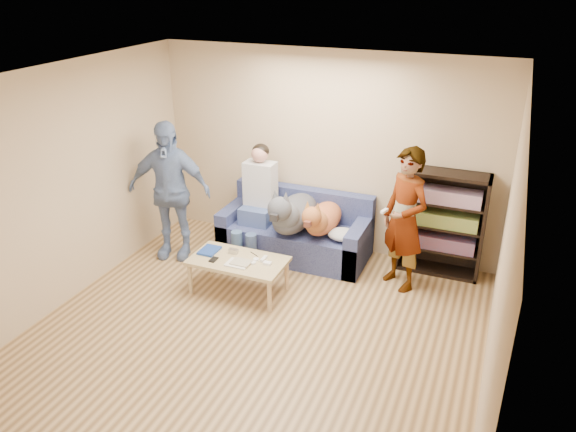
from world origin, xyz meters
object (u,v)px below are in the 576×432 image
at_px(camera_silver, 233,251).
at_px(sofa, 296,234).
at_px(person_standing_left, 169,191).
at_px(coffee_table, 238,263).
at_px(dog_tan, 321,219).
at_px(bookshelf, 442,221).
at_px(notebook_blue, 209,250).
at_px(dog_gray, 292,213).
at_px(person_seated, 257,197).
at_px(person_standing_right, 405,220).

bearing_deg(camera_silver, sofa, 69.22).
distance_m(person_standing_left, coffee_table, 1.41).
relative_size(dog_tan, bookshelf, 0.89).
bearing_deg(notebook_blue, camera_silver, 14.04).
xyz_separation_m(person_standing_left, dog_gray, (1.50, 0.41, -0.23)).
bearing_deg(notebook_blue, person_standing_left, 150.29).
bearing_deg(notebook_blue, sofa, 58.56).
bearing_deg(dog_gray, person_standing_left, -164.73).
distance_m(person_seated, coffee_table, 1.11).
relative_size(notebook_blue, person_seated, 0.18).
relative_size(camera_silver, sofa, 0.06).
xyz_separation_m(notebook_blue, bookshelf, (2.47, 1.33, 0.25)).
bearing_deg(person_standing_left, sofa, 9.50).
relative_size(person_standing_right, camera_silver, 15.46).
relative_size(person_standing_left, notebook_blue, 6.93).
distance_m(person_standing_left, person_seated, 1.11).
height_order(coffee_table, bookshelf, bookshelf).
bearing_deg(sofa, dog_gray, -82.15).
height_order(person_standing_left, person_seated, person_standing_left).
xyz_separation_m(camera_silver, bookshelf, (2.19, 1.26, 0.23)).
xyz_separation_m(person_standing_right, coffee_table, (-1.71, -0.86, -0.48)).
distance_m(person_standing_left, camera_silver, 1.24).
height_order(notebook_blue, camera_silver, camera_silver).
bearing_deg(camera_silver, bookshelf, 29.87).
relative_size(person_standing_right, bookshelf, 1.31).
bearing_deg(person_standing_right, camera_silver, -121.76).
distance_m(person_standing_left, dog_tan, 1.95).
xyz_separation_m(person_standing_left, bookshelf, (3.27, 0.87, -0.22)).
bearing_deg(person_standing_right, notebook_blue, -122.77).
distance_m(person_standing_right, person_standing_left, 2.93).
bearing_deg(bookshelf, person_standing_left, -165.15).
height_order(person_standing_left, coffee_table, person_standing_left).
relative_size(notebook_blue, dog_tan, 0.23).
height_order(person_standing_left, notebook_blue, person_standing_left).
relative_size(person_standing_right, notebook_blue, 6.54).
distance_m(camera_silver, sofa, 1.11).
bearing_deg(camera_silver, person_standing_left, 160.27).
bearing_deg(bookshelf, person_standing_right, -124.83).
bearing_deg(person_standing_right, person_standing_left, -136.92).
distance_m(camera_silver, person_seated, 0.96).
height_order(sofa, bookshelf, bookshelf).
xyz_separation_m(camera_silver, dog_tan, (0.78, 0.88, 0.18)).
bearing_deg(camera_silver, coffee_table, -45.00).
xyz_separation_m(person_standing_right, sofa, (-1.44, 0.29, -0.57)).
relative_size(sofa, dog_gray, 1.48).
distance_m(notebook_blue, dog_tan, 1.44).
bearing_deg(coffee_table, person_seated, 102.30).
height_order(dog_gray, dog_tan, dog_gray).
xyz_separation_m(person_seated, dog_gray, (0.52, -0.10, -0.10)).
bearing_deg(person_seated, camera_silver, -83.54).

